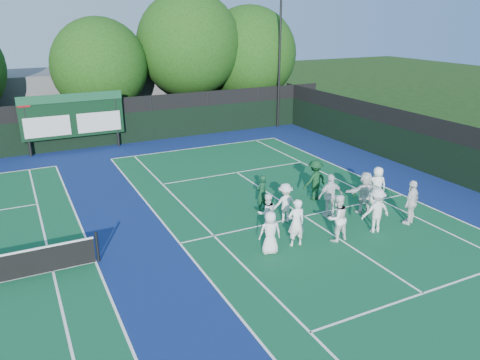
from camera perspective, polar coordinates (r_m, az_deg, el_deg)
name	(u,v)px	position (r m, az deg, el deg)	size (l,w,h in m)	color
ground	(318,226)	(19.03, 9.51, -5.50)	(120.00, 120.00, 0.00)	#16320D
court_apron	(166,246)	(17.38, -8.98, -8.00)	(34.00, 32.00, 0.01)	navy
near_court	(304,216)	(19.77, 7.82, -4.40)	(11.05, 23.85, 0.01)	#10522E
back_fence	(90,126)	(30.85, -17.82, 6.24)	(34.00, 0.08, 3.00)	black
divider_fence_right	(459,158)	(25.28, 25.16, 2.49)	(0.08, 32.00, 3.00)	black
scoreboard	(72,116)	(30.15, -19.75, 7.36)	(6.00, 0.21, 3.55)	black
clubhouse	(123,93)	(39.19, -14.07, 10.22)	(18.00, 6.00, 4.00)	#5D5E63
light_pole_right	(280,39)	(34.55, 4.91, 16.72)	(1.20, 0.30, 10.12)	black
tree_c	(102,68)	(34.12, -16.50, 12.94)	(6.45, 6.45, 7.89)	black
tree_d	(191,47)	(35.77, -6.03, 15.79)	(7.58, 7.58, 9.68)	black
tree_e	(250,56)	(37.86, 1.28, 14.84)	(7.30, 7.30, 8.70)	black
tennis_ball_1	(289,195)	(21.85, 5.95, -1.87)	(0.07, 0.07, 0.07)	#C9ED1B
tennis_ball_3	(269,226)	(18.73, 3.53, -5.57)	(0.07, 0.07, 0.07)	#C9ED1B
tennis_ball_4	(258,201)	(21.10, 2.25, -2.56)	(0.07, 0.07, 0.07)	#C9ED1B
tennis_ball_5	(354,196)	(22.31, 13.75, -1.88)	(0.07, 0.07, 0.07)	#C9ED1B
player_front_0	(270,233)	(16.43, 3.69, -6.41)	(0.78, 0.50, 1.59)	white
player_front_1	(296,223)	(16.99, 6.87, -5.19)	(0.66, 0.43, 1.81)	white
player_front_2	(337,218)	(17.61, 11.76, -4.55)	(0.88, 0.68, 1.81)	white
player_front_3	(376,210)	(18.67, 16.25, -3.56)	(1.15, 0.66, 1.78)	silver
player_front_4	(411,202)	(19.81, 20.17, -2.57)	(1.08, 0.45, 1.84)	white
player_back_0	(267,213)	(17.98, 3.31, -4.05)	(0.76, 0.59, 1.57)	white
player_back_1	(285,203)	(18.88, 5.52, -2.81)	(1.06, 0.61, 1.64)	silver
player_back_2	(330,196)	(19.55, 10.97, -1.91)	(1.10, 0.46, 1.87)	white
player_back_3	(365,192)	(20.36, 14.96, -1.45)	(1.68, 0.53, 1.81)	silver
player_back_4	(377,185)	(21.53, 16.37, -0.62)	(0.82, 0.53, 1.68)	white
coach_left	(262,193)	(19.91, 2.68, -1.59)	(0.58, 0.38, 1.60)	#103A22
coach_right	(315,180)	(21.30, 9.13, 0.00)	(1.21, 0.69, 1.87)	#0F391B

